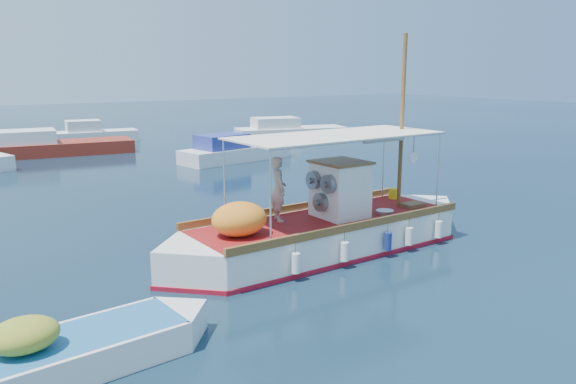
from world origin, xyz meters
TOP-DOWN VIEW (x-y plane):
  - ground at (0.00, 0.00)m, footprint 160.00×160.00m
  - fishing_caique at (0.34, -0.27)m, footprint 10.58×3.14m
  - dinghy at (-7.42, -3.16)m, footprint 5.51×1.91m
  - bg_boat_n at (-2.94, 24.19)m, footprint 10.35×3.91m
  - bg_boat_ne at (5.94, 15.91)m, footprint 7.06×3.42m
  - bg_boat_e at (14.73, 23.53)m, footprint 8.85×4.60m
  - bg_boat_far_n at (1.53, 29.29)m, footprint 5.97×2.62m

SIDE VIEW (x-z plane):
  - ground at x=0.00m, z-range 0.00..0.00m
  - dinghy at x=-7.42m, z-range -0.39..0.96m
  - bg_boat_ne at x=5.94m, z-range -0.41..1.39m
  - bg_boat_e at x=14.73m, z-range -0.41..1.39m
  - bg_boat_far_n at x=1.53m, z-range -0.41..1.39m
  - bg_boat_n at x=-2.94m, z-range -0.41..1.39m
  - fishing_caique at x=0.34m, z-range -2.66..3.80m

